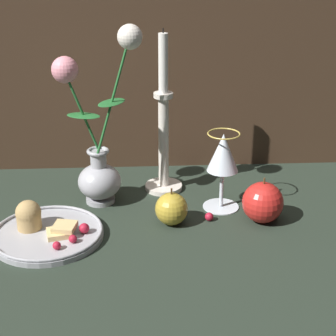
{
  "coord_description": "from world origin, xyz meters",
  "views": [
    {
      "loc": [
        -0.02,
        -1.0,
        0.54
      ],
      "look_at": [
        0.03,
        0.01,
        0.1
      ],
      "focal_mm": 60.0,
      "sensor_mm": 36.0,
      "label": 1
    }
  ],
  "objects_px": {
    "plate_with_pastries": "(45,230)",
    "candlestick": "(163,137)",
    "wine_glass": "(223,156)",
    "apple_beside_vase": "(263,202)",
    "apple_near_glass": "(171,209)",
    "vase": "(98,148)"
  },
  "relations": [
    {
      "from": "wine_glass",
      "to": "apple_beside_vase",
      "type": "distance_m",
      "value": 0.12
    },
    {
      "from": "vase",
      "to": "candlestick",
      "type": "relative_size",
      "value": 1.06
    },
    {
      "from": "apple_near_glass",
      "to": "candlestick",
      "type": "bearing_deg",
      "value": 92.87
    },
    {
      "from": "vase",
      "to": "plate_with_pastries",
      "type": "xyz_separation_m",
      "value": [
        -0.1,
        -0.14,
        -0.11
      ]
    },
    {
      "from": "vase",
      "to": "apple_beside_vase",
      "type": "xyz_separation_m",
      "value": [
        0.33,
        -0.1,
        -0.08
      ]
    },
    {
      "from": "wine_glass",
      "to": "candlestick",
      "type": "relative_size",
      "value": 0.46
    },
    {
      "from": "candlestick",
      "to": "apple_near_glass",
      "type": "height_order",
      "value": "candlestick"
    },
    {
      "from": "wine_glass",
      "to": "apple_near_glass",
      "type": "distance_m",
      "value": 0.15
    },
    {
      "from": "plate_with_pastries",
      "to": "candlestick",
      "type": "xyz_separation_m",
      "value": [
        0.23,
        0.2,
        0.11
      ]
    },
    {
      "from": "plate_with_pastries",
      "to": "candlestick",
      "type": "height_order",
      "value": "candlestick"
    },
    {
      "from": "vase",
      "to": "wine_glass",
      "type": "bearing_deg",
      "value": -8.69
    },
    {
      "from": "plate_with_pastries",
      "to": "apple_beside_vase",
      "type": "height_order",
      "value": "apple_beside_vase"
    },
    {
      "from": "vase",
      "to": "plate_with_pastries",
      "type": "distance_m",
      "value": 0.2
    },
    {
      "from": "apple_beside_vase",
      "to": "apple_near_glass",
      "type": "xyz_separation_m",
      "value": [
        -0.18,
        -0.0,
        -0.01
      ]
    },
    {
      "from": "vase",
      "to": "apple_near_glass",
      "type": "distance_m",
      "value": 0.2
    },
    {
      "from": "candlestick",
      "to": "vase",
      "type": "bearing_deg",
      "value": -157.72
    },
    {
      "from": "candlestick",
      "to": "apple_beside_vase",
      "type": "xyz_separation_m",
      "value": [
        0.19,
        -0.16,
        -0.08
      ]
    },
    {
      "from": "candlestick",
      "to": "apple_beside_vase",
      "type": "bearing_deg",
      "value": -40.06
    },
    {
      "from": "candlestick",
      "to": "apple_beside_vase",
      "type": "relative_size",
      "value": 3.78
    },
    {
      "from": "vase",
      "to": "apple_near_glass",
      "type": "height_order",
      "value": "vase"
    },
    {
      "from": "vase",
      "to": "plate_with_pastries",
      "type": "bearing_deg",
      "value": -124.08
    },
    {
      "from": "plate_with_pastries",
      "to": "candlestick",
      "type": "distance_m",
      "value": 0.33
    }
  ]
}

